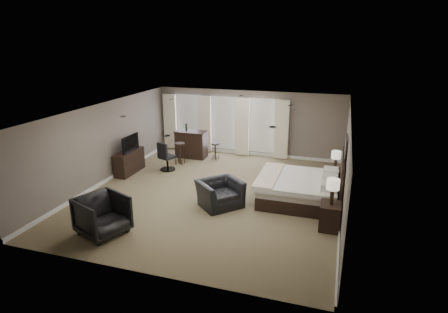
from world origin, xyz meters
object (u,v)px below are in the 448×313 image
(armchair_near, at_px, (220,189))
(armchair_far, at_px, (102,214))
(dresser, at_px, (129,162))
(bar_stool_left, at_px, (180,153))
(nightstand_far, at_px, (334,178))
(bar_counter, at_px, (191,144))
(bed, at_px, (301,178))
(bar_stool_right, at_px, (215,151))
(tv, at_px, (128,149))
(desk_chair, at_px, (167,156))
(nightstand_near, at_px, (330,216))
(lamp_far, at_px, (336,160))
(lamp_near, at_px, (332,192))

(armchair_near, distance_m, armchair_far, 3.24)
(dresser, relative_size, bar_stool_left, 1.66)
(bar_stool_left, bearing_deg, nightstand_far, -5.80)
(bar_counter, bearing_deg, armchair_far, -87.33)
(bed, height_order, bar_stool_right, bed)
(tv, relative_size, desk_chair, 0.95)
(nightstand_near, relative_size, bar_counter, 0.54)
(tv, bearing_deg, bed, -95.77)
(bed, height_order, bar_stool_left, bed)
(nightstand_near, distance_m, armchair_near, 3.07)
(nightstand_near, height_order, bar_stool_left, bar_stool_left)
(armchair_far, distance_m, bar_counter, 6.32)
(lamp_far, relative_size, desk_chair, 0.58)
(bed, relative_size, armchair_far, 2.15)
(lamp_near, relative_size, armchair_near, 0.57)
(nightstand_near, xyz_separation_m, desk_chair, (-5.77, 2.71, 0.19))
(nightstand_near, distance_m, nightstand_far, 2.90)
(bed, bearing_deg, bar_counter, 147.65)
(desk_chair, bearing_deg, lamp_far, -158.29)
(dresser, bearing_deg, nightstand_far, 6.92)
(bar_counter, height_order, bar_stool_left, bar_counter)
(dresser, bearing_deg, bar_stool_left, 47.23)
(lamp_near, height_order, armchair_near, lamp_near)
(armchair_near, xyz_separation_m, bar_stool_right, (-1.48, 3.91, -0.17))
(lamp_far, height_order, desk_chair, lamp_far)
(armchair_near, bearing_deg, bar_stool_left, 83.09)
(lamp_far, bearing_deg, nightstand_far, 0.00)
(armchair_far, bearing_deg, armchair_near, -20.96)
(nightstand_near, xyz_separation_m, bar_stool_left, (-5.62, 3.47, 0.08))
(dresser, bearing_deg, lamp_far, 6.92)
(lamp_far, bearing_deg, bar_stool_left, 174.20)
(bar_counter, bearing_deg, bar_stool_right, -1.82)
(tv, bearing_deg, bar_counter, -30.94)
(bed, xyz_separation_m, armchair_near, (-2.14, -1.01, -0.23))
(lamp_far, bearing_deg, armchair_far, -137.27)
(lamp_near, relative_size, bar_stool_right, 0.97)
(armchair_near, distance_m, bar_stool_right, 4.19)
(bed, bearing_deg, nightstand_far, 58.46)
(lamp_near, bearing_deg, tv, 163.42)
(nightstand_near, relative_size, desk_chair, 0.64)
(bed, distance_m, bar_stool_right, 4.66)
(bar_stool_right, bearing_deg, nightstand_near, -43.97)
(armchair_far, bearing_deg, bar_counter, 24.53)
(nightstand_far, relative_size, bar_stool_left, 0.70)
(dresser, bearing_deg, bar_counter, 59.06)
(bed, distance_m, dresser, 6.07)
(nightstand_near, relative_size, armchair_far, 0.62)
(dresser, height_order, tv, tv)
(tv, distance_m, bar_stool_left, 1.97)
(lamp_near, xyz_separation_m, armchair_near, (-3.03, 0.44, -0.49))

